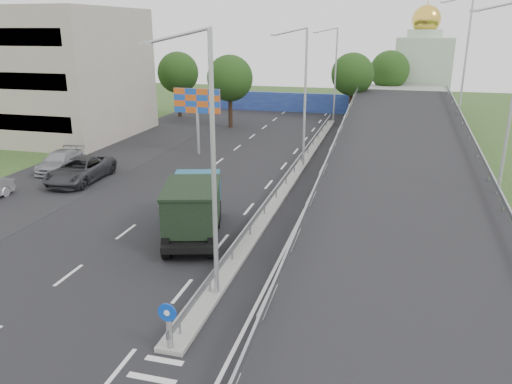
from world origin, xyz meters
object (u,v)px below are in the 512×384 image
(lamp_post_near, at_px, (208,155))
(billboard, at_px, (197,105))
(dump_truck, at_px, (194,206))
(parked_car_d, at_px, (60,161))
(lamp_post_far, at_px, (334,70))
(parked_car_c, at_px, (80,170))
(lamp_post_mid, at_px, (303,91))
(church, at_px, (422,67))
(sign_bollard, at_px, (169,326))

(lamp_post_near, distance_m, billboard, 23.87)
(dump_truck, bearing_deg, parked_car_d, 131.50)
(dump_truck, bearing_deg, billboard, 94.20)
(lamp_post_far, xyz_separation_m, parked_car_c, (-14.16, -27.57, -4.98))
(lamp_post_mid, relative_size, church, 0.73)
(lamp_post_far, bearing_deg, parked_car_c, -117.19)
(sign_bollard, distance_m, lamp_post_far, 44.08)
(church, relative_size, parked_car_d, 2.80)
(sign_bollard, distance_m, parked_car_c, 21.49)
(parked_car_c, bearing_deg, dump_truck, -33.85)
(church, bearing_deg, lamp_post_far, -125.24)
(billboard, xyz_separation_m, parked_car_d, (-8.20, -7.44, -3.47))
(lamp_post_near, xyz_separation_m, parked_car_d, (-17.31, 14.56, -5.09))
(sign_bollard, relative_size, lamp_post_near, 0.17)
(lamp_post_mid, distance_m, parked_car_d, 18.85)
(lamp_post_mid, xyz_separation_m, dump_truck, (-2.93, -14.48, -4.17))
(lamp_post_mid, bearing_deg, lamp_post_far, 90.00)
(sign_bollard, xyz_separation_m, parked_car_d, (-17.20, 18.38, -0.32))
(sign_bollard, relative_size, parked_car_d, 0.34)
(lamp_post_mid, distance_m, lamp_post_far, 20.00)
(lamp_post_far, distance_m, billboard, 20.24)
(sign_bollard, xyz_separation_m, lamp_post_mid, (0.11, 23.83, 4.77))
(lamp_post_mid, xyz_separation_m, billboard, (-9.11, 2.00, -1.62))
(parked_car_d, bearing_deg, church, 48.03)
(dump_truck, height_order, parked_car_d, dump_truck)
(lamp_post_near, height_order, parked_car_d, lamp_post_near)
(lamp_post_mid, bearing_deg, lamp_post_near, -90.00)
(sign_bollard, height_order, parked_car_c, sign_bollard)
(lamp_post_far, bearing_deg, billboard, -116.84)
(church, xyz_separation_m, parked_car_c, (-24.05, -41.57, -4.48))
(sign_bollard, bearing_deg, billboard, 109.21)
(sign_bollard, distance_m, parked_car_d, 25.18)
(lamp_post_near, relative_size, parked_car_d, 2.04)
(dump_truck, bearing_deg, lamp_post_far, 68.79)
(lamp_post_near, bearing_deg, lamp_post_mid, 90.00)
(church, xyz_separation_m, billboard, (-19.00, -32.00, -1.12))
(parked_car_d, bearing_deg, billboard, 34.84)
(lamp_post_mid, bearing_deg, parked_car_c, -151.89)
(parked_car_d, bearing_deg, parked_car_c, -41.36)
(lamp_post_mid, height_order, billboard, lamp_post_mid)
(parked_car_c, bearing_deg, lamp_post_far, 60.58)
(lamp_post_far, bearing_deg, dump_truck, -94.86)
(church, bearing_deg, sign_bollard, -99.81)
(sign_bollard, bearing_deg, dump_truck, 106.82)
(parked_car_d, bearing_deg, lamp_post_mid, 10.07)
(lamp_post_mid, relative_size, parked_car_d, 2.04)
(lamp_post_mid, height_order, parked_car_c, lamp_post_mid)
(lamp_post_near, distance_m, church, 54.90)
(billboard, height_order, dump_truck, billboard)
(lamp_post_far, relative_size, billboard, 1.83)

